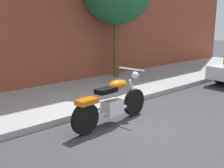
# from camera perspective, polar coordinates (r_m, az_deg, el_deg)

# --- Properties ---
(ground_plane) EXTENTS (60.00, 60.00, 0.00)m
(ground_plane) POSITION_cam_1_polar(r_m,az_deg,el_deg) (5.85, 6.21, -8.78)
(ground_plane) COLOR #38383D
(sidewalk) EXTENTS (23.24, 3.10, 0.14)m
(sidewalk) POSITION_cam_1_polar(r_m,az_deg,el_deg) (7.85, -9.55, -2.79)
(sidewalk) COLOR #989898
(sidewalk) RESTS_ON ground
(motorcycle) EXTENTS (2.18, 0.70, 1.13)m
(motorcycle) POSITION_cam_1_polar(r_m,az_deg,el_deg) (5.82, -0.05, -3.98)
(motorcycle) COLOR black
(motorcycle) RESTS_ON ground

